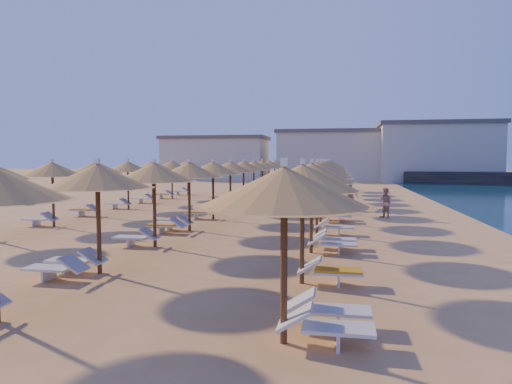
% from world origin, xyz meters
% --- Properties ---
extents(ground, '(220.00, 220.00, 0.00)m').
position_xyz_m(ground, '(0.00, 0.00, 0.00)').
color(ground, tan).
rests_on(ground, ground).
extents(hotel_blocks, '(47.08, 10.99, 8.10)m').
position_xyz_m(hotel_blocks, '(2.00, 46.72, 3.70)').
color(hotel_blocks, beige).
rests_on(hotel_blocks, ground).
extents(parasol_row_east, '(3.01, 40.54, 3.10)m').
position_xyz_m(parasol_row_east, '(2.25, 5.97, 2.58)').
color(parasol_row_east, brown).
rests_on(parasol_row_east, ground).
extents(parasol_row_west, '(3.01, 40.54, 3.10)m').
position_xyz_m(parasol_row_west, '(-3.20, 5.97, 2.58)').
color(parasol_row_west, brown).
rests_on(parasol_row_west, ground).
extents(parasol_row_inland, '(3.01, 25.52, 3.10)m').
position_xyz_m(parasol_row_inland, '(-9.67, 5.97, 2.58)').
color(parasol_row_inland, brown).
rests_on(parasol_row_inland, ground).
extents(loungers, '(14.90, 39.04, 0.66)m').
position_xyz_m(loungers, '(-2.15, 5.92, 0.34)').
color(loungers, silver).
rests_on(loungers, ground).
extents(beachgoer_c, '(1.05, 0.70, 1.67)m').
position_xyz_m(beachgoer_c, '(3.76, 7.48, 0.83)').
color(beachgoer_c, tan).
rests_on(beachgoer_c, ground).
extents(beachgoer_b, '(0.96, 0.99, 1.60)m').
position_xyz_m(beachgoer_b, '(5.51, 4.24, 0.80)').
color(beachgoer_b, tan).
rests_on(beachgoer_b, ground).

